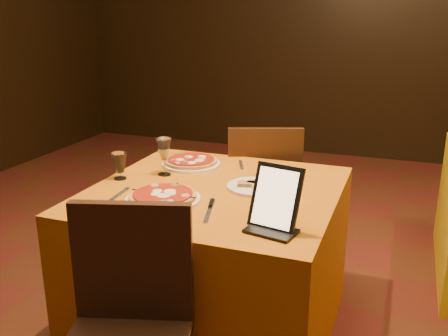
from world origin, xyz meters
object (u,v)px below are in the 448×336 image
(main_table, at_px, (216,262))
(chair_main_far, at_px, (262,194))
(pizza_near, at_px, (163,197))
(pizza_far, at_px, (191,162))
(water_glass, at_px, (119,166))
(tablet, at_px, (276,197))
(wine_glass, at_px, (164,156))

(main_table, relative_size, chair_main_far, 1.21)
(pizza_near, distance_m, pizza_far, 0.53)
(water_glass, xyz_separation_m, tablet, (0.85, -0.29, 0.06))
(tablet, bearing_deg, water_glass, 172.84)
(chair_main_far, relative_size, tablet, 3.73)
(main_table, distance_m, water_glass, 0.65)
(pizza_near, height_order, water_glass, water_glass)
(main_table, distance_m, chair_main_far, 0.79)
(water_glass, bearing_deg, wine_glass, 37.72)
(pizza_near, height_order, pizza_far, same)
(main_table, distance_m, pizza_far, 0.55)
(chair_main_far, bearing_deg, pizza_near, 61.55)
(chair_main_far, relative_size, wine_glass, 4.79)
(chair_main_far, xyz_separation_m, pizza_near, (-0.15, -1.01, 0.31))
(pizza_near, relative_size, tablet, 1.32)
(tablet, bearing_deg, chair_main_far, 120.12)
(main_table, xyz_separation_m, tablet, (0.37, -0.32, 0.49))
(water_glass, bearing_deg, pizza_near, -30.13)
(pizza_near, bearing_deg, tablet, -10.93)
(chair_main_far, distance_m, wine_glass, 0.84)
(main_table, bearing_deg, pizza_far, 130.59)
(pizza_far, bearing_deg, pizza_near, -78.91)
(chair_main_far, height_order, pizza_far, chair_main_far)
(chair_main_far, relative_size, pizza_near, 2.84)
(chair_main_far, distance_m, pizza_near, 1.06)
(wine_glass, distance_m, water_glass, 0.22)
(pizza_far, bearing_deg, chair_main_far, 62.40)
(wine_glass, bearing_deg, main_table, -18.23)
(pizza_far, bearing_deg, water_glass, -124.72)
(pizza_far, distance_m, wine_glass, 0.22)
(main_table, xyz_separation_m, water_glass, (-0.48, -0.03, 0.44))
(pizza_near, height_order, wine_glass, wine_glass)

